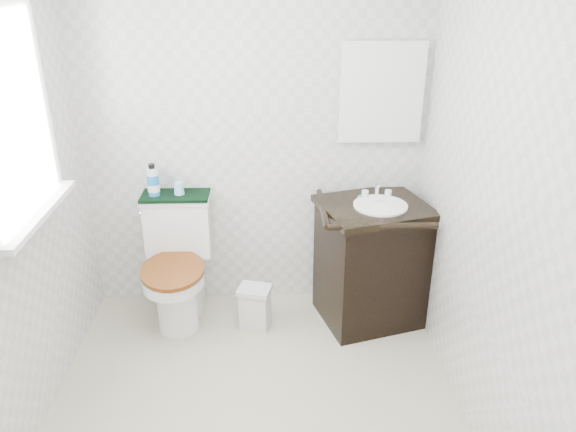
{
  "coord_description": "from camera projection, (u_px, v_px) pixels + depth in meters",
  "views": [
    {
      "loc": [
        0.1,
        -2.25,
        2.18
      ],
      "look_at": [
        0.2,
        0.75,
        0.82
      ],
      "focal_mm": 35.0,
      "sensor_mm": 36.0,
      "label": 1
    }
  ],
  "objects": [
    {
      "name": "trash_bin",
      "position": [
        255.0,
        307.0,
        3.63
      ],
      "size": [
        0.24,
        0.21,
        0.29
      ],
      "color": "silver",
      "rests_on": "floor"
    },
    {
      "name": "mirror",
      "position": [
        382.0,
        93.0,
        3.45
      ],
      "size": [
        0.5,
        0.02,
        0.6
      ],
      "primitive_type": "cube",
      "color": "silver",
      "rests_on": "wall_back"
    },
    {
      "name": "wall_front",
      "position": [
        233.0,
        405.0,
        1.36
      ],
      "size": [
        2.4,
        0.0,
        2.4
      ],
      "primitive_type": "plane",
      "rotation": [
        -1.57,
        0.0,
        0.0
      ],
      "color": "silver",
      "rests_on": "ground"
    },
    {
      "name": "soap_bar",
      "position": [
        363.0,
        196.0,
        3.55
      ],
      "size": [
        0.08,
        0.05,
        0.02
      ],
      "primitive_type": "ellipsoid",
      "color": "#17706F",
      "rests_on": "vanity"
    },
    {
      "name": "wall_back",
      "position": [
        254.0,
        133.0,
        3.55
      ],
      "size": [
        2.4,
        0.0,
        2.4
      ],
      "primitive_type": "plane",
      "rotation": [
        1.57,
        0.0,
        0.0
      ],
      "color": "silver",
      "rests_on": "ground"
    },
    {
      "name": "cup",
      "position": [
        179.0,
        188.0,
        3.57
      ],
      "size": [
        0.07,
        0.07,
        0.08
      ],
      "primitive_type": "cone",
      "color": "#91C6EE",
      "rests_on": "towel"
    },
    {
      "name": "mouthwash_bottle",
      "position": [
        153.0,
        181.0,
        3.53
      ],
      "size": [
        0.07,
        0.07,
        0.21
      ],
      "color": "blue",
      "rests_on": "towel"
    },
    {
      "name": "wall_right",
      "position": [
        496.0,
        205.0,
        2.49
      ],
      "size": [
        0.0,
        2.4,
        2.4
      ],
      "primitive_type": "plane",
      "rotation": [
        1.57,
        0.0,
        -1.57
      ],
      "color": "silver",
      "rests_on": "ground"
    },
    {
      "name": "floor",
      "position": [
        255.0,
        417.0,
        2.95
      ],
      "size": [
        2.4,
        2.4,
        0.0
      ],
      "primitive_type": "plane",
      "color": "beige",
      "rests_on": "ground"
    },
    {
      "name": "vanity",
      "position": [
        371.0,
        260.0,
        3.62
      ],
      "size": [
        0.77,
        0.7,
        0.92
      ],
      "color": "black",
      "rests_on": "floor"
    },
    {
      "name": "toilet",
      "position": [
        178.0,
        268.0,
        3.67
      ],
      "size": [
        0.44,
        0.64,
        0.81
      ],
      "color": "white",
      "rests_on": "floor"
    },
    {
      "name": "towel",
      "position": [
        175.0,
        196.0,
        3.59
      ],
      "size": [
        0.43,
        0.22,
        0.02
      ],
      "primitive_type": "cube",
      "color": "black",
      "rests_on": "toilet"
    },
    {
      "name": "window",
      "position": [
        8.0,
        117.0,
        2.5
      ],
      "size": [
        0.02,
        0.7,
        0.9
      ],
      "primitive_type": "cube",
      "color": "white",
      "rests_on": "wall_left"
    }
  ]
}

